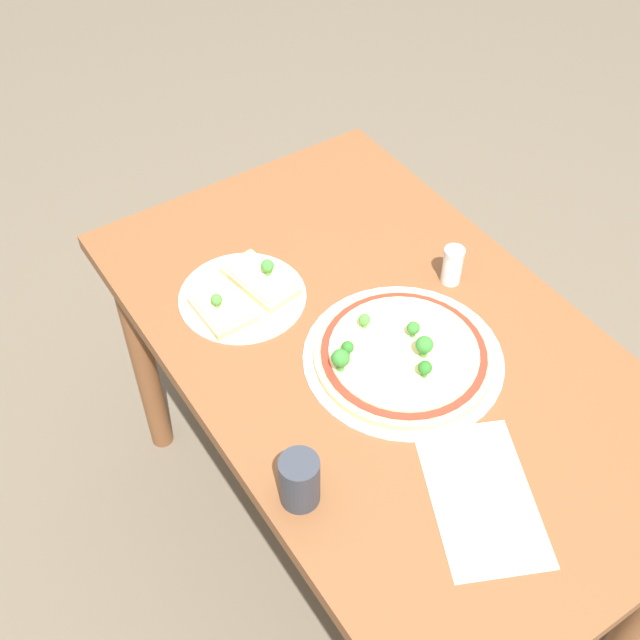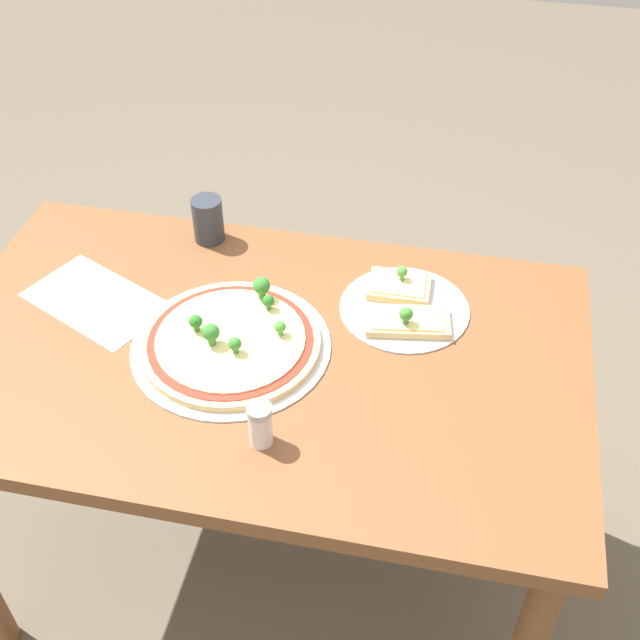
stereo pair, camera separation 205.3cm
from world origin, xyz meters
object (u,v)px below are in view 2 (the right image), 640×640
pizza_tray_slice (404,306)px  pizza_tray_whole (231,341)px  dining_table (261,386)px  condiment_shaker (260,425)px  drinking_cup (208,220)px

pizza_tray_slice → pizza_tray_whole: bearing=29.0°
dining_table → condiment_shaker: size_ratio=14.65×
pizza_tray_whole → drinking_cup: drinking_cup is taller
condiment_shaker → pizza_tray_slice: bearing=-116.7°
pizza_tray_slice → drinking_cup: size_ratio=2.55×
dining_table → pizza_tray_slice: pizza_tray_slice is taller
dining_table → pizza_tray_whole: (0.05, 0.00, 0.12)m
pizza_tray_whole → drinking_cup: 0.36m
pizza_tray_whole → pizza_tray_slice: 0.35m
pizza_tray_whole → pizza_tray_slice: size_ratio=1.47×
dining_table → condiment_shaker: 0.27m
pizza_tray_whole → drinking_cup: bearing=-65.7°
drinking_cup → dining_table: bearing=121.6°
dining_table → drinking_cup: drinking_cup is taller
pizza_tray_whole → condiment_shaker: size_ratio=4.47×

